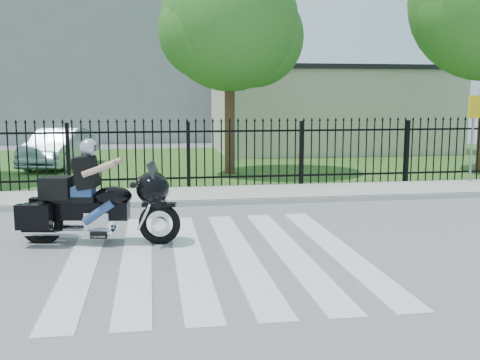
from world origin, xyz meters
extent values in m
plane|color=slate|center=(0.00, 0.00, 0.00)|extent=(120.00, 120.00, 0.00)
cube|color=#ADAAA3|center=(0.00, 5.00, 0.06)|extent=(40.00, 2.00, 0.12)
cube|color=#ADAAA3|center=(0.00, 4.00, 0.06)|extent=(40.00, 0.12, 0.12)
cube|color=#2A571E|center=(0.00, 12.00, 0.01)|extent=(40.00, 12.00, 0.02)
cube|color=black|center=(0.00, 6.00, 0.35)|extent=(26.00, 0.04, 0.05)
cube|color=black|center=(0.00, 6.00, 1.55)|extent=(26.00, 0.04, 0.05)
cylinder|color=#382316|center=(1.50, 9.00, 2.08)|extent=(0.32, 0.32, 4.16)
sphere|color=#29681D|center=(1.50, 9.00, 4.68)|extent=(4.20, 4.20, 4.20)
cube|color=beige|center=(7.00, 16.00, 1.75)|extent=(10.00, 6.00, 3.50)
cube|color=black|center=(7.00, 16.00, 3.60)|extent=(10.20, 6.20, 0.20)
cube|color=gray|center=(-3.00, 26.00, 6.00)|extent=(15.00, 10.00, 12.00)
torus|color=black|center=(-0.83, 0.83, 0.34)|extent=(0.72, 0.26, 0.71)
torus|color=black|center=(-2.80, 1.19, 0.34)|extent=(0.76, 0.29, 0.75)
cube|color=black|center=(-1.99, 1.04, 0.56)|extent=(1.36, 0.48, 0.31)
ellipsoid|color=black|center=(-1.59, 0.97, 0.80)|extent=(0.70, 0.52, 0.34)
cube|color=black|center=(-2.20, 1.08, 0.76)|extent=(0.71, 0.44, 0.10)
cube|color=silver|center=(-1.84, 1.02, 0.39)|extent=(0.46, 0.38, 0.31)
ellipsoid|color=black|center=(-0.93, 0.85, 0.94)|extent=(0.68, 0.83, 0.55)
cube|color=black|center=(-2.52, 1.14, 0.94)|extent=(0.55, 0.47, 0.37)
cube|color=navy|center=(-2.08, 1.06, 0.88)|extent=(0.40, 0.37, 0.18)
sphere|color=#B7BAC0|center=(-1.95, 1.04, 1.62)|extent=(0.30, 0.30, 0.30)
imported|color=#8FA8B4|center=(-4.11, 11.54, 0.69)|extent=(2.15, 4.23, 1.33)
cylinder|color=gray|center=(7.74, 5.70, 1.24)|extent=(0.06, 0.06, 2.25)
cube|color=yellow|center=(7.74, 5.68, 2.16)|extent=(0.48, 0.24, 0.61)
camera|label=1|loc=(-0.94, -8.44, 2.46)|focal=42.00mm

